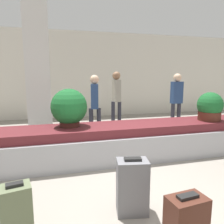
# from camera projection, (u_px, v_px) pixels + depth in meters

# --- Properties ---
(ground_plane) EXTENTS (18.00, 18.00, 0.00)m
(ground_plane) POSITION_uv_depth(u_px,v_px,m) (149.00, 210.00, 2.60)
(ground_plane) COLOR gray
(back_wall) EXTENTS (18.00, 0.06, 3.20)m
(back_wall) POSITION_uv_depth(u_px,v_px,m) (82.00, 75.00, 8.24)
(back_wall) COLOR beige
(back_wall) RESTS_ON ground_plane
(carousel) EXTENTS (8.18, 0.95, 0.66)m
(carousel) POSITION_uv_depth(u_px,v_px,m) (112.00, 142.00, 4.18)
(carousel) COLOR #9E9EA3
(carousel) RESTS_ON ground_plane
(pillar) EXTENTS (0.53, 0.53, 3.20)m
(pillar) POSITION_uv_depth(u_px,v_px,m) (38.00, 75.00, 5.10)
(pillar) COLOR silver
(pillar) RESTS_ON ground_plane
(suitcase_1) EXTENTS (0.32, 0.27, 0.59)m
(suitcase_1) POSITION_uv_depth(u_px,v_px,m) (17.00, 213.00, 2.09)
(suitcase_1) COLOR #5B6647
(suitcase_1) RESTS_ON ground_plane
(suitcase_2) EXTENTS (0.40, 0.27, 0.48)m
(suitcase_2) POSITION_uv_depth(u_px,v_px,m) (186.00, 219.00, 2.08)
(suitcase_2) COLOR #472319
(suitcase_2) RESTS_ON ground_plane
(suitcase_3) EXTENTS (0.39, 0.31, 0.67)m
(suitcase_3) POSITION_uv_depth(u_px,v_px,m) (132.00, 187.00, 2.51)
(suitcase_3) COLOR slate
(suitcase_3) RESTS_ON ground_plane
(potted_plant_0) EXTENTS (0.52, 0.52, 0.59)m
(potted_plant_0) POSITION_uv_depth(u_px,v_px,m) (210.00, 107.00, 4.53)
(potted_plant_0) COLOR #4C2319
(potted_plant_0) RESTS_ON carousel
(potted_plant_1) EXTENTS (0.66, 0.66, 0.69)m
(potted_plant_1) POSITION_uv_depth(u_px,v_px,m) (69.00, 108.00, 3.95)
(potted_plant_1) COLOR #381914
(potted_plant_1) RESTS_ON carousel
(traveler_0) EXTENTS (0.31, 0.35, 1.60)m
(traveler_0) POSITION_uv_depth(u_px,v_px,m) (95.00, 101.00, 5.48)
(traveler_0) COLOR #282833
(traveler_0) RESTS_ON ground_plane
(traveler_1) EXTENTS (0.33, 0.23, 1.64)m
(traveler_1) POSITION_uv_depth(u_px,v_px,m) (177.00, 97.00, 6.31)
(traveler_1) COLOR #282833
(traveler_1) RESTS_ON ground_plane
(traveler_2) EXTENTS (0.31, 0.33, 1.70)m
(traveler_2) POSITION_uv_depth(u_px,v_px,m) (116.00, 95.00, 6.50)
(traveler_2) COLOR #282833
(traveler_2) RESTS_ON ground_plane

